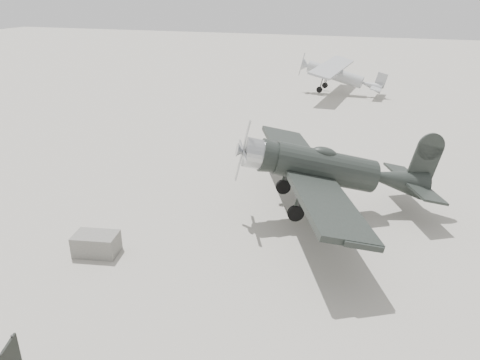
{
  "coord_description": "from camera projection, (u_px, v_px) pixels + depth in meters",
  "views": [
    {
      "loc": [
        6.94,
        -17.39,
        9.12
      ],
      "look_at": [
        1.27,
        0.07,
        1.5
      ],
      "focal_mm": 35.0,
      "sensor_mm": 36.0,
      "label": 1
    }
  ],
  "objects": [
    {
      "name": "highwing_monoplane",
      "position": [
        339.0,
        73.0,
        42.04
      ],
      "size": [
        7.72,
        10.87,
        3.08
      ],
      "rotation": [
        0.0,
        0.23,
        -0.09
      ],
      "color": "#A5A8AA",
      "rests_on": "ground"
    },
    {
      "name": "equipment_block",
      "position": [
        96.0,
        244.0,
        17.12
      ],
      "size": [
        1.73,
        1.26,
        0.79
      ],
      "primitive_type": "cube",
      "rotation": [
        0.0,
        0.0,
        0.19
      ],
      "color": "#65635E",
      "rests_on": "ground"
    },
    {
      "name": "lowwing_monoplane",
      "position": [
        334.0,
        170.0,
        19.51
      ],
      "size": [
        9.01,
        11.69,
        3.86
      ],
      "rotation": [
        0.0,
        0.24,
        0.41
      ],
      "color": "black",
      "rests_on": "ground"
    },
    {
      "name": "ground",
      "position": [
        212.0,
        208.0,
        20.75
      ],
      "size": [
        160.0,
        160.0,
        0.0
      ],
      "primitive_type": "plane",
      "color": "#A7A294",
      "rests_on": "ground"
    }
  ]
}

